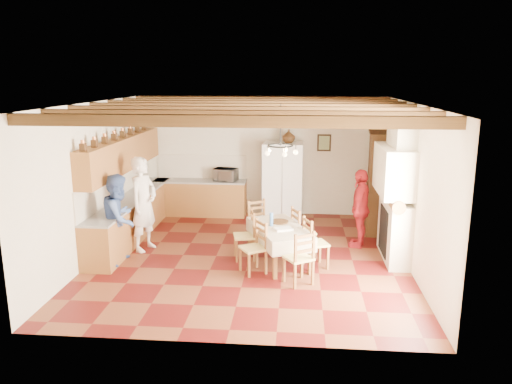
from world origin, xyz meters
TOP-DOWN VIEW (x-y plane):
  - floor at (0.00, 0.00)m, footprint 6.00×6.50m
  - ceiling at (0.00, 0.00)m, footprint 6.00×6.50m
  - wall_back at (0.00, 3.26)m, footprint 6.00×0.02m
  - wall_front at (0.00, -3.26)m, footprint 6.00×0.02m
  - wall_left at (-3.01, 0.00)m, footprint 0.02×6.50m
  - wall_right at (3.01, 0.00)m, footprint 0.02×6.50m
  - ceiling_beams at (0.00, 0.00)m, footprint 6.00×6.30m
  - lower_cabinets_left at (-2.70, 1.05)m, footprint 0.60×4.30m
  - lower_cabinets_back at (-1.55, 2.95)m, footprint 2.30×0.60m
  - countertop_left at (-2.70, 1.05)m, footprint 0.62×4.30m
  - countertop_back at (-1.55, 2.95)m, footprint 2.34×0.62m
  - backsplash_left at (-2.98, 1.05)m, footprint 0.03×4.30m
  - backsplash_back at (-1.55, 3.23)m, footprint 2.30×0.03m
  - upper_cabinets at (-2.83, 1.05)m, footprint 0.35×4.20m
  - fireplace at (2.72, 0.20)m, footprint 0.56×1.60m
  - wall_picture at (1.55, 3.23)m, footprint 0.34×0.03m
  - refrigerator at (0.55, 2.74)m, footprint 0.97×0.81m
  - hutch at (2.75, 2.02)m, footprint 0.64×1.30m
  - dining_table at (0.59, -0.23)m, footprint 1.38×1.82m
  - chandelier at (0.59, -0.23)m, footprint 0.47×0.47m
  - chair_left_near at (0.14, -0.77)m, footprint 0.56×0.57m
  - chair_left_far at (-0.09, -0.08)m, footprint 0.48×0.50m
  - chair_right_near at (1.27, -0.40)m, footprint 0.53×0.54m
  - chair_right_far at (1.05, 0.27)m, footprint 0.53×0.54m
  - chair_end_near at (0.96, -1.18)m, footprint 0.57×0.56m
  - chair_end_far at (0.15, 0.69)m, footprint 0.57×0.56m
  - person_man at (-2.17, 0.27)m, footprint 0.67×0.82m
  - person_woman_blue at (-2.42, -0.45)m, footprint 0.70×0.87m
  - person_woman_red at (2.21, 0.85)m, footprint 0.66×1.03m
  - microwave at (-0.90, 2.95)m, footprint 0.64×0.51m
  - fridge_vase at (0.67, 2.74)m, footprint 0.39×0.39m

SIDE VIEW (x-z plane):
  - floor at x=0.00m, z-range -0.02..0.00m
  - lower_cabinets_left at x=-2.70m, z-range 0.00..0.86m
  - lower_cabinets_back at x=-1.55m, z-range 0.00..0.86m
  - chair_left_near at x=0.14m, z-range 0.00..0.96m
  - chair_left_far at x=-0.09m, z-range 0.00..0.96m
  - chair_right_near at x=1.27m, z-range 0.00..0.96m
  - chair_right_far at x=1.05m, z-range 0.00..0.96m
  - chair_end_near at x=0.96m, z-range 0.00..0.96m
  - chair_end_far at x=0.15m, z-range 0.00..0.96m
  - dining_table at x=0.59m, z-range 0.27..0.99m
  - person_woman_red at x=2.21m, z-range 0.00..1.64m
  - person_woman_blue at x=-2.42m, z-range 0.00..1.72m
  - countertop_left at x=-2.70m, z-range 0.86..0.90m
  - countertop_back at x=-1.55m, z-range 0.86..0.90m
  - refrigerator at x=0.55m, z-range 0.00..1.91m
  - person_man at x=-2.17m, z-range 0.00..1.92m
  - microwave at x=-0.90m, z-range 0.90..1.21m
  - hutch at x=2.75m, z-range 0.00..2.27m
  - backsplash_left at x=-2.98m, z-range 0.90..1.50m
  - backsplash_back at x=-1.55m, z-range 0.90..1.50m
  - fireplace at x=2.72m, z-range 0.00..2.80m
  - wall_back at x=0.00m, z-range 0.00..3.00m
  - wall_front at x=0.00m, z-range 0.00..3.00m
  - wall_left at x=-3.01m, z-range 0.00..3.00m
  - wall_right at x=3.01m, z-range 0.00..3.00m
  - upper_cabinets at x=-2.83m, z-range 1.50..2.20m
  - wall_picture at x=1.55m, z-range 1.64..2.06m
  - fridge_vase at x=0.67m, z-range 1.91..2.23m
  - chandelier at x=0.59m, z-range 2.23..2.27m
  - ceiling_beams at x=0.00m, z-range 2.83..2.99m
  - ceiling at x=0.00m, z-range 3.00..3.02m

